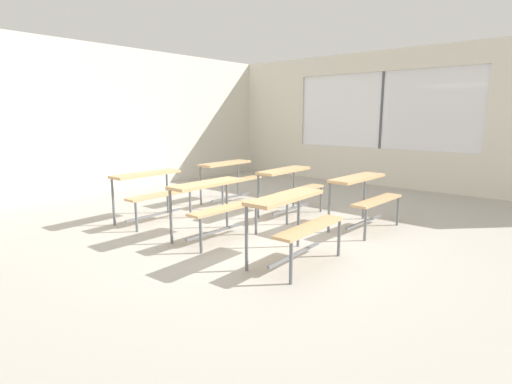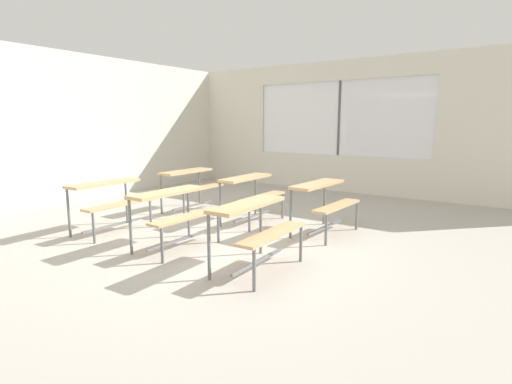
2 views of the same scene
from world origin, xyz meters
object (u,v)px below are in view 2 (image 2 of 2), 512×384
object	(u,v)px
desk_bench_r2c0	(109,194)
desk_bench_r1c1	(251,188)
desk_bench_r2c1	(191,180)
desk_bench_r0c0	(256,220)
desk_bench_r0c1	(324,196)
desk_bench_r1c0	(174,205)

from	to	relation	value
desk_bench_r2c0	desk_bench_r1c1	bearing A→B (deg)	-41.18
desk_bench_r2c1	desk_bench_r1c1	bearing A→B (deg)	-93.45
desk_bench_r0c0	desk_bench_r1c1	world-z (taller)	same
desk_bench_r2c0	desk_bench_r2c1	distance (m)	1.74
desk_bench_r0c1	desk_bench_r1c0	distance (m)	2.13
desk_bench_r0c0	desk_bench_r0c1	world-z (taller)	same
desk_bench_r1c0	desk_bench_r2c0	distance (m)	1.35
desk_bench_r0c1	desk_bench_r2c0	distance (m)	3.14
desk_bench_r0c0	desk_bench_r0c1	xyz separation A→B (m)	(1.75, 0.03, 0.00)
desk_bench_r0c0	desk_bench_r2c1	distance (m)	3.23
desk_bench_r0c0	desk_bench_r2c1	bearing A→B (deg)	54.24
desk_bench_r0c1	desk_bench_r2c1	bearing A→B (deg)	91.43
desk_bench_r0c0	desk_bench_r0c1	distance (m)	1.76
desk_bench_r1c0	desk_bench_r2c0	bearing A→B (deg)	89.99
desk_bench_r0c0	desk_bench_r2c1	world-z (taller)	same
desk_bench_r1c1	desk_bench_r0c1	bearing A→B (deg)	-89.94
desk_bench_r1c0	desk_bench_r2c1	distance (m)	2.23
desk_bench_r0c1	desk_bench_r2c1	world-z (taller)	same
desk_bench_r0c0	desk_bench_r2c0	world-z (taller)	same
desk_bench_r0c0	desk_bench_r1c1	bearing A→B (deg)	34.64
desk_bench_r0c1	desk_bench_r2c1	xyz separation A→B (m)	(0.03, 2.67, 0.00)
desk_bench_r1c0	desk_bench_r1c1	bearing A→B (deg)	-0.43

